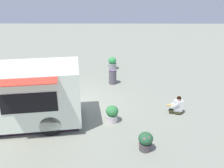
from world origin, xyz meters
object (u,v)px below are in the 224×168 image
at_px(planter_flowering_near, 112,63).
at_px(planter_flowering_far, 112,113).
at_px(trash_bin, 113,76).
at_px(planter_flowering_side, 146,141).
at_px(person_customer, 177,106).
at_px(food_truck, 17,99).

distance_m(planter_flowering_near, planter_flowering_far, 6.41).
xyz_separation_m(planter_flowering_near, trash_bin, (0.03, -2.36, 0.05)).
bearing_deg(trash_bin, planter_flowering_side, -78.50).
height_order(person_customer, planter_flowering_far, person_customer).
xyz_separation_m(planter_flowering_far, planter_flowering_side, (1.22, -1.92, -0.02)).
bearing_deg(food_truck, planter_flowering_far, 3.48).
xyz_separation_m(food_truck, planter_flowering_near, (3.86, 6.64, -0.83)).
bearing_deg(planter_flowering_far, food_truck, -176.52).
height_order(food_truck, planter_flowering_far, food_truck).
bearing_deg(planter_flowering_side, trash_bin, 101.50).
bearing_deg(person_customer, planter_flowering_far, -165.73).
bearing_deg(planter_flowering_near, person_customer, -62.08).
height_order(person_customer, planter_flowering_near, person_customer).
relative_size(food_truck, planter_flowering_side, 7.90).
bearing_deg(planter_flowering_side, person_customer, 56.73).
bearing_deg(person_customer, planter_flowering_side, -123.27).
relative_size(person_customer, planter_flowering_side, 1.18).
distance_m(person_customer, planter_flowering_far, 3.07).
distance_m(person_customer, planter_flowering_near, 6.39).
relative_size(planter_flowering_side, trash_bin, 0.82).
xyz_separation_m(person_customer, planter_flowering_side, (-1.75, -2.67, 0.05)).
height_order(planter_flowering_far, trash_bin, trash_bin).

